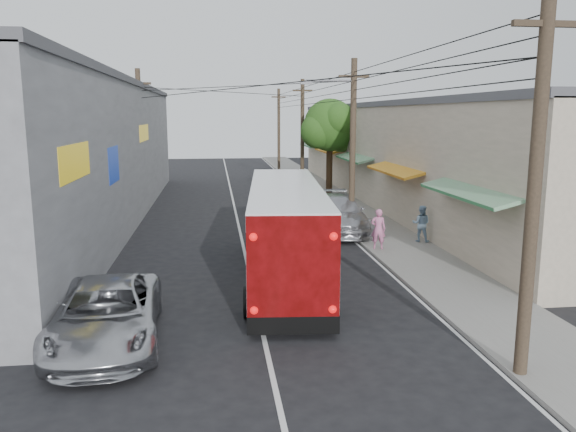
{
  "coord_description": "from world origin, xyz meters",
  "views": [
    {
      "loc": [
        -1.12,
        -12.38,
        5.5
      ],
      "look_at": [
        1.41,
        6.95,
        1.98
      ],
      "focal_mm": 35.0,
      "sensor_mm": 36.0,
      "label": 1
    }
  ],
  "objects_px": {
    "parked_car_mid": "(288,186)",
    "pedestrian_far": "(421,224)",
    "parked_car_far": "(285,182)",
    "parked_suv": "(337,214)",
    "pedestrian_near": "(378,229)",
    "jeepney": "(107,314)",
    "coach_bus": "(285,230)"
  },
  "relations": [
    {
      "from": "parked_car_far",
      "to": "parked_suv",
      "type": "bearing_deg",
      "value": -93.73
    },
    {
      "from": "pedestrian_near",
      "to": "pedestrian_far",
      "type": "distance_m",
      "value": 2.43
    },
    {
      "from": "parked_car_mid",
      "to": "pedestrian_far",
      "type": "bearing_deg",
      "value": -81.57
    },
    {
      "from": "jeepney",
      "to": "pedestrian_near",
      "type": "height_order",
      "value": "pedestrian_near"
    },
    {
      "from": "pedestrian_far",
      "to": "jeepney",
      "type": "bearing_deg",
      "value": 65.67
    },
    {
      "from": "coach_bus",
      "to": "pedestrian_far",
      "type": "distance_m",
      "value": 7.66
    },
    {
      "from": "parked_car_mid",
      "to": "pedestrian_far",
      "type": "distance_m",
      "value": 15.6
    },
    {
      "from": "parked_car_mid",
      "to": "pedestrian_near",
      "type": "height_order",
      "value": "pedestrian_near"
    },
    {
      "from": "parked_car_mid",
      "to": "pedestrian_far",
      "type": "relative_size",
      "value": 2.6
    },
    {
      "from": "parked_suv",
      "to": "pedestrian_near",
      "type": "relative_size",
      "value": 3.62
    },
    {
      "from": "jeepney",
      "to": "pedestrian_far",
      "type": "distance_m",
      "value": 14.69
    },
    {
      "from": "coach_bus",
      "to": "parked_car_mid",
      "type": "bearing_deg",
      "value": 87.53
    },
    {
      "from": "jeepney",
      "to": "pedestrian_near",
      "type": "distance_m",
      "value": 12.35
    },
    {
      "from": "parked_car_far",
      "to": "pedestrian_far",
      "type": "relative_size",
      "value": 3.16
    },
    {
      "from": "jeepney",
      "to": "parked_suv",
      "type": "height_order",
      "value": "parked_suv"
    },
    {
      "from": "coach_bus",
      "to": "parked_car_mid",
      "type": "height_order",
      "value": "coach_bus"
    },
    {
      "from": "parked_suv",
      "to": "pedestrian_near",
      "type": "xyz_separation_m",
      "value": [
        0.8,
        -4.14,
        0.08
      ]
    },
    {
      "from": "parked_suv",
      "to": "pedestrian_near",
      "type": "height_order",
      "value": "pedestrian_near"
    },
    {
      "from": "parked_car_far",
      "to": "pedestrian_near",
      "type": "distance_m",
      "value": 17.84
    },
    {
      "from": "parked_car_far",
      "to": "pedestrian_far",
      "type": "bearing_deg",
      "value": -84.29
    },
    {
      "from": "parked_suv",
      "to": "parked_car_mid",
      "type": "bearing_deg",
      "value": 94.73
    },
    {
      "from": "parked_suv",
      "to": "jeepney",
      "type": "bearing_deg",
      "value": -123.26
    },
    {
      "from": "coach_bus",
      "to": "pedestrian_near",
      "type": "relative_size",
      "value": 6.84
    },
    {
      "from": "parked_car_far",
      "to": "pedestrian_far",
      "type": "xyz_separation_m",
      "value": [
        3.8,
        -16.74,
        0.09
      ]
    },
    {
      "from": "jeepney",
      "to": "pedestrian_near",
      "type": "xyz_separation_m",
      "value": [
        9.2,
        8.23,
        0.19
      ]
    },
    {
      "from": "parked_car_far",
      "to": "pedestrian_far",
      "type": "height_order",
      "value": "pedestrian_far"
    },
    {
      "from": "jeepney",
      "to": "pedestrian_far",
      "type": "height_order",
      "value": "pedestrian_far"
    },
    {
      "from": "parked_suv",
      "to": "pedestrian_far",
      "type": "distance_m",
      "value": 4.32
    },
    {
      "from": "pedestrian_near",
      "to": "coach_bus",
      "type": "bearing_deg",
      "value": 57.31
    },
    {
      "from": "pedestrian_far",
      "to": "parked_car_mid",
      "type": "bearing_deg",
      "value": -49.32
    },
    {
      "from": "coach_bus",
      "to": "parked_car_mid",
      "type": "relative_size",
      "value": 2.76
    },
    {
      "from": "jeepney",
      "to": "parked_car_mid",
      "type": "distance_m",
      "value": 25.55
    }
  ]
}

